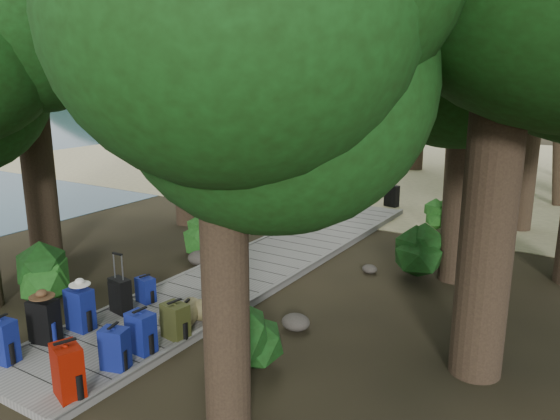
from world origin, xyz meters
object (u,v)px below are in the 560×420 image
Objects in this scene: backpack_right_b at (115,346)px; sun_lounger at (518,195)px; backpack_left_c at (80,307)px; lone_suitcase_on_sand at (392,196)px; duffel_right_khaki at (186,315)px; backpack_left_a at (3,339)px; backpack_right_a at (68,368)px; backpack_right_c at (141,330)px; suitcase_on_boardwalk at (120,296)px; kayak at (325,175)px; backpack_left_d at (145,288)px; backpack_right_d at (175,319)px; backpack_left_b at (44,319)px.

backpack_right_b reaches higher than sun_lounger.
backpack_left_c is 1.12× the size of lone_suitcase_on_sand.
duffel_right_khaki is at bearing -75.10° from lone_suitcase_on_sand.
backpack_left_a reaches higher than backpack_right_b.
duffel_right_khaki is (-0.08, 2.28, -0.19)m from backpack_right_a.
sun_lounger is (3.00, 13.46, -0.16)m from backpack_right_c.
sun_lounger is (4.30, 12.68, -0.13)m from suitcase_on_boardwalk.
suitcase_on_boardwalk is at bearing 119.48° from backpack_right_b.
sun_lounger is at bearing 0.25° from kayak.
backpack_left_a reaches higher than duffel_right_khaki.
sun_lounger reaches higher than kayak.
duffel_right_khaki is at bearing 93.14° from backpack_right_c.
backpack_left_d is at bearing 85.60° from backpack_left_c.
backpack_right_c reaches higher than backpack_right_d.
suitcase_on_boardwalk is (0.13, 2.02, -0.04)m from backpack_left_a.
backpack_right_c is at bearing -67.88° from kayak.
backpack_left_d is 1.84m from backpack_right_c.
lone_suitcase_on_sand is 4.15m from sun_lounger.
kayak is at bearing 89.96° from duffel_right_khaki.
duffel_right_khaki is at bearing 75.91° from backpack_right_b.
backpack_left_c is at bearing -82.77° from backpack_left_d.
backpack_right_b is at bearing 17.74° from backpack_left_a.
backpack_left_a is at bearing -161.74° from backpack_right_a.
backpack_right_d is at bearing 22.04° from backpack_left_b.
backpack_right_a is 1.18× the size of backpack_right_b.
backpack_right_b is (1.39, -0.54, -0.05)m from backpack_left_c.
backpack_right_b is 0.23× the size of kayak.
kayak is (-2.92, 14.10, -0.33)m from backpack_left_c.
backpack_right_c is at bearing -92.42° from backpack_right_d.
duffel_right_khaki is 13.80m from kayak.
backpack_right_c reaches higher than kayak.
backpack_left_a is 15.60m from kayak.
backpack_left_d is 12.86m from sun_lounger.
backpack_left_c is 0.98× the size of backpack_right_a.
backpack_right_d is (1.38, -0.74, 0.05)m from backpack_left_d.
backpack_left_c is 1.15× the size of backpack_right_b.
backpack_right_a reaches higher than backpack_right_d.
backpack_left_b is 2.12m from duffel_right_khaki.
backpack_left_c is 14.40m from kayak.
backpack_right_b is 1.13m from backpack_right_d.
suitcase_on_boardwalk is 0.36× the size of sun_lounger.
backpack_left_b is 0.99× the size of backpack_left_c.
backpack_right_b is (1.50, 0.02, -0.05)m from backpack_left_b.
backpack_left_c is at bearing -82.24° from lone_suitcase_on_sand.
backpack_left_a is at bearing -136.58° from backpack_right_c.
duffel_right_khaki is at bearing -5.10° from backpack_left_d.
backpack_right_d and suitcase_on_boardwalk have the same top height.
backpack_right_b is 15.26m from kayak.
backpack_left_a is 1.40× the size of backpack_left_d.
backpack_left_c reaches higher than duffel_right_khaki.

